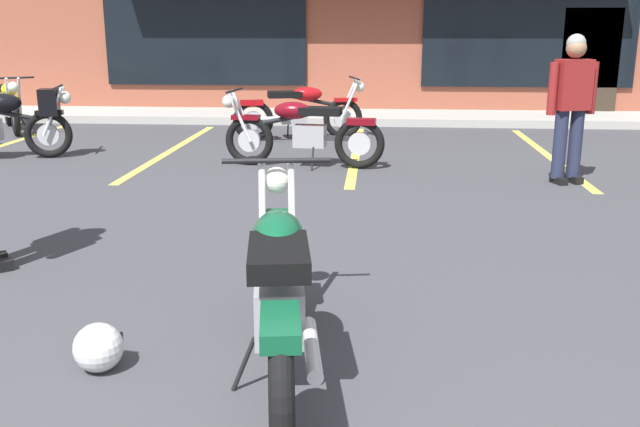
{
  "coord_description": "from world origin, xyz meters",
  "views": [
    {
      "loc": [
        0.29,
        -0.64,
        1.75
      ],
      "look_at": [
        -0.07,
        3.84,
        0.55
      ],
      "focal_mm": 39.41,
      "sensor_mm": 36.0,
      "label": 1
    }
  ],
  "objects_px": {
    "motorcycle_foreground_classic": "(279,289)",
    "person_near_building": "(572,100)",
    "motorcycle_red_sportbike": "(10,104)",
    "motorcycle_silver_naked": "(0,120)",
    "helmet_on_pavement": "(99,347)",
    "motorcycle_blue_standard": "(300,111)",
    "motorcycle_black_cruiser": "(302,131)"
  },
  "relations": [
    {
      "from": "motorcycle_red_sportbike",
      "to": "motorcycle_blue_standard",
      "type": "distance_m",
      "value": 5.1
    },
    {
      "from": "motorcycle_foreground_classic",
      "to": "motorcycle_blue_standard",
      "type": "distance_m",
      "value": 7.84
    },
    {
      "from": "motorcycle_silver_naked",
      "to": "helmet_on_pavement",
      "type": "height_order",
      "value": "motorcycle_silver_naked"
    },
    {
      "from": "motorcycle_blue_standard",
      "to": "motorcycle_red_sportbike",
      "type": "bearing_deg",
      "value": 173.8
    },
    {
      "from": "motorcycle_foreground_classic",
      "to": "motorcycle_blue_standard",
      "type": "height_order",
      "value": "same"
    },
    {
      "from": "motorcycle_red_sportbike",
      "to": "motorcycle_blue_standard",
      "type": "bearing_deg",
      "value": -6.2
    },
    {
      "from": "person_near_building",
      "to": "motorcycle_foreground_classic",
      "type": "bearing_deg",
      "value": -118.68
    },
    {
      "from": "motorcycle_black_cruiser",
      "to": "motorcycle_blue_standard",
      "type": "xyz_separation_m",
      "value": [
        -0.27,
        2.24,
        0.0
      ]
    },
    {
      "from": "motorcycle_red_sportbike",
      "to": "motorcycle_blue_standard",
      "type": "xyz_separation_m",
      "value": [
        5.07,
        -0.55,
        0.0
      ]
    },
    {
      "from": "person_near_building",
      "to": "helmet_on_pavement",
      "type": "relative_size",
      "value": 6.44
    },
    {
      "from": "motorcycle_blue_standard",
      "to": "motorcycle_silver_naked",
      "type": "bearing_deg",
      "value": -152.0
    },
    {
      "from": "motorcycle_foreground_classic",
      "to": "person_near_building",
      "type": "bearing_deg",
      "value": 61.32
    },
    {
      "from": "motorcycle_foreground_classic",
      "to": "motorcycle_black_cruiser",
      "type": "height_order",
      "value": "same"
    },
    {
      "from": "motorcycle_silver_naked",
      "to": "helmet_on_pavement",
      "type": "relative_size",
      "value": 7.96
    },
    {
      "from": "motorcycle_red_sportbike",
      "to": "helmet_on_pavement",
      "type": "bearing_deg",
      "value": -59.92
    },
    {
      "from": "motorcycle_blue_standard",
      "to": "motorcycle_foreground_classic",
      "type": "bearing_deg",
      "value": -84.54
    },
    {
      "from": "motorcycle_silver_naked",
      "to": "motorcycle_blue_standard",
      "type": "bearing_deg",
      "value": 28.0
    },
    {
      "from": "person_near_building",
      "to": "helmet_on_pavement",
      "type": "height_order",
      "value": "person_near_building"
    },
    {
      "from": "motorcycle_foreground_classic",
      "to": "motorcycle_red_sportbike",
      "type": "distance_m",
      "value": 10.18
    },
    {
      "from": "motorcycle_foreground_classic",
      "to": "motorcycle_black_cruiser",
      "type": "bearing_deg",
      "value": 94.91
    },
    {
      "from": "helmet_on_pavement",
      "to": "motorcycle_black_cruiser",
      "type": "bearing_deg",
      "value": 85.19
    },
    {
      "from": "motorcycle_red_sportbike",
      "to": "motorcycle_black_cruiser",
      "type": "distance_m",
      "value": 6.02
    },
    {
      "from": "motorcycle_black_cruiser",
      "to": "motorcycle_blue_standard",
      "type": "relative_size",
      "value": 1.02
    },
    {
      "from": "motorcycle_red_sportbike",
      "to": "helmet_on_pavement",
      "type": "height_order",
      "value": "motorcycle_red_sportbike"
    },
    {
      "from": "person_near_building",
      "to": "helmet_on_pavement",
      "type": "distance_m",
      "value": 6.15
    },
    {
      "from": "motorcycle_foreground_classic",
      "to": "helmet_on_pavement",
      "type": "bearing_deg",
      "value": -176.92
    },
    {
      "from": "motorcycle_silver_naked",
      "to": "motorcycle_blue_standard",
      "type": "distance_m",
      "value": 4.36
    },
    {
      "from": "motorcycle_silver_naked",
      "to": "motorcycle_blue_standard",
      "type": "xyz_separation_m",
      "value": [
        3.85,
        2.04,
        -0.07
      ]
    },
    {
      "from": "motorcycle_black_cruiser",
      "to": "motorcycle_blue_standard",
      "type": "distance_m",
      "value": 2.25
    },
    {
      "from": "motorcycle_foreground_classic",
      "to": "person_near_building",
      "type": "relative_size",
      "value": 1.25
    },
    {
      "from": "motorcycle_red_sportbike",
      "to": "motorcycle_foreground_classic",
      "type": "bearing_deg",
      "value": -55.14
    },
    {
      "from": "motorcycle_foreground_classic",
      "to": "motorcycle_silver_naked",
      "type": "distance_m",
      "value": 7.36
    }
  ]
}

